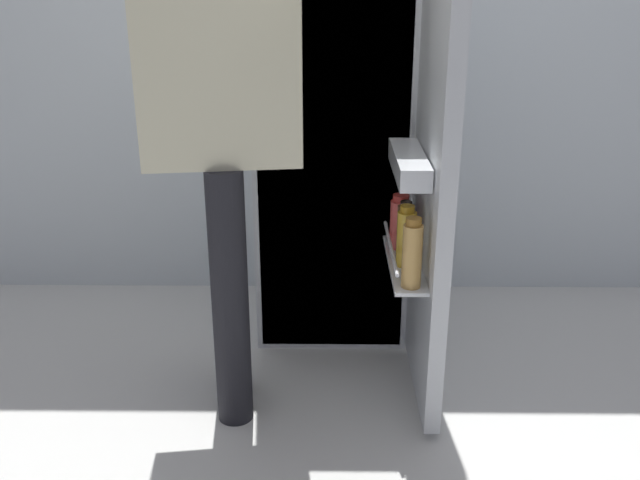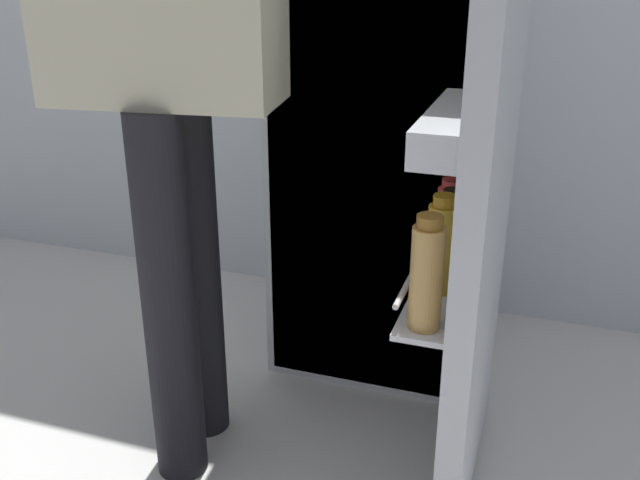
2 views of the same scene
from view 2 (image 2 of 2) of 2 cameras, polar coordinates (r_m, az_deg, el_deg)
name	(u,v)px [view 2 (image 2 of 2)]	position (r m, az deg, el deg)	size (l,w,h in m)	color
ground_plane	(338,442)	(1.93, 1.40, -15.62)	(5.09, 5.09, 0.00)	silver
refrigerator	(406,57)	(2.01, 6.79, 14.12)	(0.65, 1.19, 1.81)	silver
person	(165,4)	(1.54, -12.16, 17.75)	(0.65, 0.77, 1.76)	black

